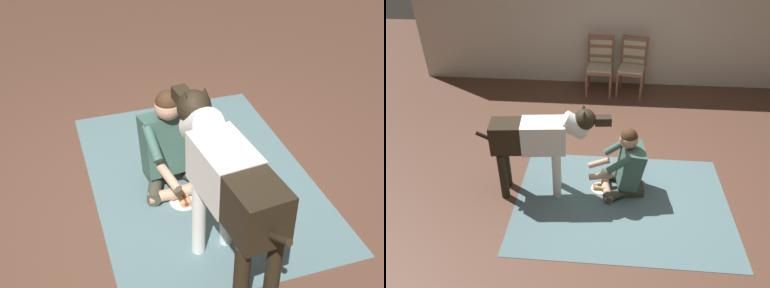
# 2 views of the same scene
# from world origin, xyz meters

# --- Properties ---
(ground_plane) EXTENTS (14.13, 14.13, 0.00)m
(ground_plane) POSITION_xyz_m (0.00, 0.00, 0.00)
(ground_plane) COLOR brown
(area_rug) EXTENTS (2.45, 1.77, 0.01)m
(area_rug) POSITION_xyz_m (-0.03, -0.18, 0.00)
(area_rug) COLOR slate
(area_rug) RESTS_ON ground
(person_sitting_on_floor) EXTENTS (0.68, 0.57, 0.85)m
(person_sitting_on_floor) POSITION_xyz_m (0.00, 0.06, 0.35)
(person_sitting_on_floor) COLOR #444435
(person_sitting_on_floor) RESTS_ON ground
(large_dog) EXTENTS (1.47, 0.39, 1.12)m
(large_dog) POSITION_xyz_m (-0.98, -0.04, 0.74)
(large_dog) COLOR white
(large_dog) RESTS_ON ground
(hot_dog_on_plate) EXTENTS (0.23, 0.23, 0.06)m
(hot_dog_on_plate) POSITION_xyz_m (-0.28, 0.03, 0.03)
(hot_dog_on_plate) COLOR white
(hot_dog_on_plate) RESTS_ON ground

